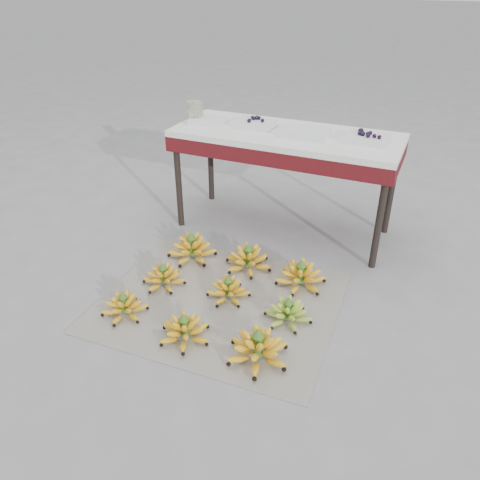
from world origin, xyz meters
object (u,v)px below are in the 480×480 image
at_px(tray_right, 305,133).
at_px(glass_jar, 195,112).
at_px(bunch_back_center, 248,260).
at_px(bunch_front_right, 258,349).
at_px(tray_far_left, 208,121).
at_px(newspaper_mat, 220,301).
at_px(bunch_back_left, 192,249).
at_px(bunch_front_center, 185,330).
at_px(vendor_table, 286,144).
at_px(bunch_front_left, 124,307).
at_px(tray_far_right, 367,138).
at_px(bunch_mid_right, 288,313).
at_px(bunch_mid_center, 228,290).
at_px(tray_left, 255,124).
at_px(bunch_mid_left, 164,277).
at_px(bunch_back_right, 301,276).

bearing_deg(tray_right, glass_jar, 178.88).
height_order(bunch_back_center, glass_jar, glass_jar).
relative_size(bunch_front_right, tray_far_left, 1.58).
height_order(newspaper_mat, bunch_back_left, bunch_back_left).
height_order(bunch_front_center, vendor_table, vendor_table).
height_order(bunch_front_left, tray_far_right, tray_far_right).
bearing_deg(bunch_mid_right, bunch_mid_center, -167.43).
relative_size(bunch_back_left, tray_left, 1.54).
height_order(newspaper_mat, bunch_mid_left, bunch_mid_left).
relative_size(bunch_front_center, tray_far_right, 1.18).
bearing_deg(newspaper_mat, bunch_mid_center, 59.48).
xyz_separation_m(newspaper_mat, bunch_mid_right, (0.39, -0.01, 0.05)).
relative_size(bunch_mid_center, bunch_back_right, 0.68).
bearing_deg(bunch_back_center, glass_jar, 145.65).
distance_m(bunch_front_center, tray_left, 1.46).
distance_m(newspaper_mat, bunch_mid_left, 0.36).
height_order(tray_right, tray_far_right, tray_far_right).
bearing_deg(newspaper_mat, bunch_back_center, 87.91).
xyz_separation_m(bunch_back_right, tray_far_left, (-0.87, 0.58, 0.64)).
bearing_deg(glass_jar, bunch_front_center, -64.84).
relative_size(bunch_front_left, bunch_mid_left, 1.11).
height_order(bunch_front_left, glass_jar, glass_jar).
relative_size(bunch_front_left, bunch_front_right, 0.74).
bearing_deg(glass_jar, bunch_front_left, -80.38).
distance_m(bunch_front_left, bunch_back_center, 0.79).
distance_m(bunch_back_right, tray_far_left, 1.22).
height_order(bunch_mid_center, bunch_back_center, bunch_back_center).
bearing_deg(bunch_mid_center, tray_far_right, 61.03).
bearing_deg(tray_left, glass_jar, -174.31).
xyz_separation_m(tray_left, tray_far_right, (0.72, -0.01, 0.00)).
bearing_deg(glass_jar, bunch_back_center, -41.13).
xyz_separation_m(bunch_front_left, bunch_back_left, (0.05, 0.63, 0.01)).
xyz_separation_m(bunch_back_right, vendor_table, (-0.33, 0.61, 0.54)).
bearing_deg(vendor_table, tray_left, 175.33).
xyz_separation_m(bunch_back_left, bunch_back_center, (0.37, 0.03, -0.00)).
height_order(bunch_back_right, tray_left, tray_left).
bearing_deg(tray_left, newspaper_mat, -78.40).
xyz_separation_m(bunch_front_right, bunch_mid_left, (-0.71, 0.33, -0.01)).
relative_size(bunch_front_left, tray_right, 1.01).
height_order(newspaper_mat, bunch_front_left, bunch_front_left).
bearing_deg(newspaper_mat, tray_right, 79.83).
height_order(bunch_front_center, bunch_back_left, bunch_back_left).
relative_size(bunch_back_center, tray_far_right, 1.22).
xyz_separation_m(bunch_back_right, tray_right, (-0.20, 0.57, 0.65)).
distance_m(bunch_back_center, bunch_back_right, 0.35).
bearing_deg(glass_jar, tray_right, -1.12).
bearing_deg(tray_far_left, bunch_back_center, -45.60).
bearing_deg(glass_jar, bunch_back_left, -66.00).
relative_size(tray_left, glass_jar, 1.90).
distance_m(bunch_front_center, glass_jar, 1.55).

